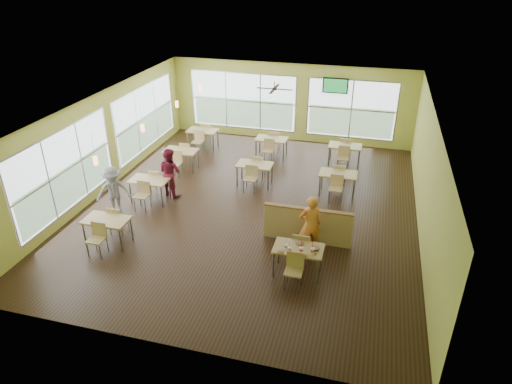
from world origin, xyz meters
TOP-DOWN VIEW (x-y plane):
  - room at (0.00, 0.00)m, footprint 12.00×12.04m
  - window_bays at (-2.65, 3.08)m, footprint 9.24×10.24m
  - main_table at (2.00, -3.00)m, footprint 1.22×1.52m
  - half_wall_divider at (2.00, -1.55)m, footprint 2.40×0.14m
  - dining_tables at (-1.05, 1.71)m, footprint 6.92×8.72m
  - pendant_lights at (-3.20, 0.68)m, footprint 0.11×7.31m
  - ceiling_fan at (-0.00, 3.00)m, footprint 1.25×1.25m
  - tv_backwall at (1.80, 5.90)m, footprint 1.00×0.07m
  - man_plaid at (2.12, -1.99)m, footprint 0.71×0.60m
  - patron_maroon at (-2.74, 0.06)m, footprint 0.95×0.84m
  - patron_grey at (-3.80, -1.58)m, footprint 1.17×0.95m
  - cup_blue at (1.71, -3.11)m, footprint 0.08×0.08m
  - cup_yellow at (1.83, -3.22)m, footprint 0.10×0.10m
  - cup_red_near at (2.09, -3.17)m, footprint 0.10×0.10m
  - cup_red_far at (2.36, -3.14)m, footprint 0.10×0.10m
  - food_basket at (2.40, -2.96)m, footprint 0.22×0.22m
  - ketchup_cup at (2.44, -3.18)m, footprint 0.06×0.06m
  - wrapper_left at (1.63, -3.30)m, footprint 0.20×0.19m
  - wrapper_mid at (2.01, -2.84)m, footprint 0.22×0.20m
  - wrapper_right at (2.22, -3.30)m, footprint 0.15×0.14m

SIDE VIEW (x-z plane):
  - half_wall_divider at x=2.00m, z-range 0.00..1.04m
  - dining_tables at x=-1.05m, z-range 0.20..1.07m
  - main_table at x=2.00m, z-range 0.20..1.07m
  - ketchup_cup at x=2.44m, z-range 0.75..0.77m
  - wrapper_right at x=2.22m, z-range 0.75..0.78m
  - wrapper_left at x=1.63m, z-range 0.75..0.79m
  - wrapper_mid at x=2.01m, z-range 0.75..0.80m
  - food_basket at x=2.40m, z-range 0.75..0.80m
  - patron_grey at x=-3.80m, z-range 0.00..1.57m
  - patron_maroon at x=-2.74m, z-range 0.00..1.61m
  - cup_blue at x=1.71m, z-range 0.66..0.97m
  - cup_yellow at x=1.83m, z-range 0.65..0.99m
  - cup_red_near at x=2.09m, z-range 0.64..1.01m
  - man_plaid at x=2.12m, z-range 0.00..1.65m
  - cup_red_far at x=2.36m, z-range 0.64..1.01m
  - window_bays at x=-2.65m, z-range 0.29..2.66m
  - room at x=0.00m, z-range 0.00..3.20m
  - tv_backwall at x=1.80m, z-range 2.15..2.75m
  - pendant_lights at x=-3.20m, z-range 2.02..2.88m
  - ceiling_fan at x=0.00m, z-range 2.80..3.09m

